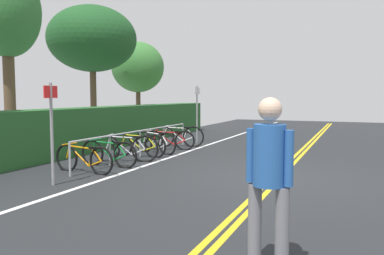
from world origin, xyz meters
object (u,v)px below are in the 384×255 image
tree_far_right (92,39)px  tree_extra (138,67)px  sign_post_near (52,123)px  bike_rack (140,137)px  bicycle_6 (179,136)px  bicycle_0 (84,159)px  bicycle_4 (155,142)px  tree_mid (7,14)px  pedestrian (269,172)px  bicycle_3 (138,145)px  bicycle_1 (109,154)px  bicycle_5 (169,140)px  sign_post_far (197,109)px  bicycle_2 (126,148)px

tree_far_right → tree_extra: 3.71m
sign_post_near → bike_rack: bearing=3.7°
bicycle_6 → bicycle_0: bearing=179.3°
bicycle_4 → tree_mid: (-1.52, 4.30, 3.92)m
pedestrian → tree_extra: tree_extra is taller
pedestrian → tree_far_right: tree_far_right is taller
bicycle_3 → tree_mid: bearing=100.6°
tree_mid → bike_rack: bearing=-80.2°
bicycle_1 → bicycle_4: bearing=-0.3°
bicycle_3 → bicycle_5: bicycle_3 is taller
bicycle_3 → sign_post_far: bearing=-5.2°
pedestrian → sign_post_near: size_ratio=0.87×
pedestrian → tree_extra: size_ratio=0.40×
tree_extra → sign_post_near: bearing=-157.7°
bicycle_2 → tree_mid: (0.12, 4.28, 3.90)m
bicycle_3 → tree_extra: 8.43m
bicycle_5 → bicycle_6: bearing=2.7°
sign_post_far → tree_mid: bearing=135.0°
bicycle_6 → bicycle_4: bearing=-179.5°
bike_rack → sign_post_far: (3.75, -0.25, 0.70)m
tree_mid → bicycle_6: bearing=-52.7°
bicycle_6 → tree_far_right: tree_far_right is taller
bike_rack → tree_mid: (-0.73, 4.23, 3.67)m
bicycle_5 → sign_post_near: bearing=-178.5°
bicycle_1 → bicycle_6: (4.18, 0.00, 0.03)m
bicycle_5 → tree_far_right: tree_far_right is taller
pedestrian → tree_mid: tree_mid is taller
bicycle_0 → bicycle_1: bearing=-4.4°
sign_post_far → bicycle_2: bearing=177.6°
bicycle_0 → tree_extra: 10.67m
bicycle_2 → bicycle_1: bearing=-179.7°
pedestrian → tree_far_right: (9.20, 9.05, 3.00)m
bike_rack → bicycle_0: (-2.54, 0.01, -0.27)m
bike_rack → bicycle_0: 2.55m
bicycle_3 → tree_far_right: size_ratio=0.33×
bicycle_1 → bicycle_6: bicycle_6 is taller
bicycle_0 → bicycle_5: bearing=-1.4°
bike_rack → tree_far_right: bearing=51.2°
bicycle_4 → bicycle_6: 1.74m
bicycle_0 → bicycle_1: size_ratio=1.02×
bicycle_3 → pedestrian: size_ratio=1.01×
tree_mid → bicycle_2: bearing=-91.6°
bicycle_2 → sign_post_near: (-2.95, -0.19, 0.87)m
bicycle_2 → tree_extra: bearing=28.5°
bicycle_3 → sign_post_far: size_ratio=0.83×
bike_rack → bicycle_5: size_ratio=3.68×
tree_extra → sign_post_far: bearing=-125.5°
pedestrian → bicycle_2: bearing=44.1°
bike_rack → bicycle_1: size_ratio=3.59×
bicycle_6 → pedestrian: size_ratio=0.99×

